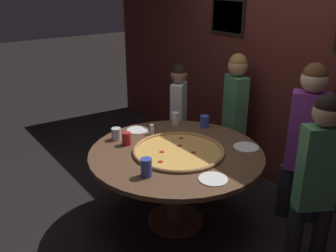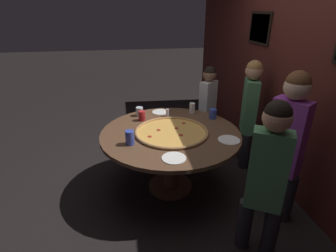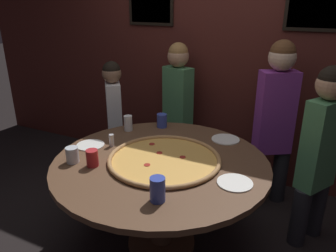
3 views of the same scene
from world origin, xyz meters
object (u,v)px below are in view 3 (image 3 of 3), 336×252
(drink_cup_front_edge, at_px, (162,121))
(drink_cup_beside_pizza, at_px, (72,155))
(white_plate_left_side, at_px, (235,183))
(diner_side_left, at_px, (178,103))
(drink_cup_centre_back, at_px, (128,123))
(drink_cup_by_shaker, at_px, (92,158))
(drink_cup_near_right, at_px, (158,189))
(white_plate_far_back, at_px, (226,139))
(giant_pizza, at_px, (164,159))
(diner_far_right, at_px, (114,115))
(condiment_shaker, at_px, (112,140))
(diner_centre_back, at_px, (320,148))
(dining_table, at_px, (161,177))
(white_plate_near_front, at_px, (90,145))
(diner_far_left, at_px, (275,116))

(drink_cup_front_edge, bearing_deg, drink_cup_beside_pizza, -105.75)
(white_plate_left_side, bearing_deg, diner_side_left, 128.54)
(drink_cup_centre_back, bearing_deg, drink_cup_by_shaker, -78.34)
(drink_cup_near_right, relative_size, white_plate_far_back, 0.64)
(drink_cup_by_shaker, bearing_deg, giant_pizza, 35.16)
(drink_cup_front_edge, distance_m, diner_far_right, 0.64)
(condiment_shaker, xyz_separation_m, diner_far_right, (-0.46, 0.68, -0.08))
(diner_far_right, bearing_deg, drink_cup_front_edge, -141.20)
(drink_cup_centre_back, bearing_deg, diner_centre_back, 7.63)
(drink_cup_centre_back, xyz_separation_m, diner_far_right, (-0.39, 0.34, -0.09))
(dining_table, relative_size, drink_cup_by_shaker, 12.99)
(drink_cup_beside_pizza, xyz_separation_m, diner_side_left, (0.17, 1.40, 0.01))
(giant_pizza, bearing_deg, white_plate_near_front, -177.50)
(diner_far_right, distance_m, diner_centre_back, 1.92)
(white_plate_near_front, height_order, white_plate_left_side, same)
(drink_cup_centre_back, xyz_separation_m, diner_centre_back, (1.52, 0.20, -0.01))
(white_plate_near_front, distance_m, diner_side_left, 1.15)
(condiment_shaker, bearing_deg, drink_cup_front_edge, 73.39)
(diner_centre_back, bearing_deg, drink_cup_front_edge, -59.83)
(drink_cup_front_edge, bearing_deg, drink_cup_by_shaker, -95.83)
(diner_centre_back, bearing_deg, drink_cup_centre_back, -52.20)
(white_plate_left_side, height_order, diner_centre_back, diner_centre_back)
(giant_pizza, xyz_separation_m, diner_side_left, (-0.40, 1.09, 0.05))
(drink_cup_near_right, relative_size, white_plate_near_front, 0.67)
(diner_side_left, bearing_deg, drink_cup_by_shaker, 108.58)
(drink_cup_front_edge, bearing_deg, condiment_shaker, -106.61)
(drink_cup_beside_pizza, relative_size, diner_centre_back, 0.08)
(condiment_shaker, height_order, diner_far_right, diner_far_right)
(drink_cup_beside_pizza, bearing_deg, diner_side_left, 83.22)
(drink_cup_beside_pizza, height_order, diner_side_left, diner_side_left)
(diner_far_left, bearing_deg, white_plate_near_front, 7.72)
(drink_cup_beside_pizza, relative_size, diner_far_right, 0.09)
(drink_cup_beside_pizza, height_order, diner_far_right, diner_far_right)
(drink_cup_by_shaker, height_order, white_plate_near_front, drink_cup_by_shaker)
(giant_pizza, height_order, white_plate_left_side, giant_pizza)
(giant_pizza, height_order, drink_cup_front_edge, drink_cup_front_edge)
(drink_cup_beside_pizza, height_order, condiment_shaker, drink_cup_beside_pizza)
(dining_table, height_order, drink_cup_beside_pizza, drink_cup_beside_pizza)
(giant_pizza, height_order, white_plate_far_back, giant_pizza)
(white_plate_near_front, distance_m, condiment_shaker, 0.18)
(drink_cup_by_shaker, height_order, white_plate_far_back, drink_cup_by_shaker)
(drink_cup_centre_back, distance_m, white_plate_near_front, 0.42)
(dining_table, height_order, white_plate_far_back, white_plate_far_back)
(drink_cup_centre_back, relative_size, drink_cup_by_shaker, 1.13)
(white_plate_far_back, bearing_deg, diner_centre_back, 2.26)
(white_plate_far_back, bearing_deg, diner_far_right, 172.19)
(white_plate_left_side, relative_size, diner_centre_back, 0.16)
(drink_cup_near_right, distance_m, drink_cup_by_shaker, 0.62)
(dining_table, xyz_separation_m, diner_far_right, (-0.91, 0.72, 0.11))
(drink_cup_near_right, distance_m, diner_far_right, 1.63)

